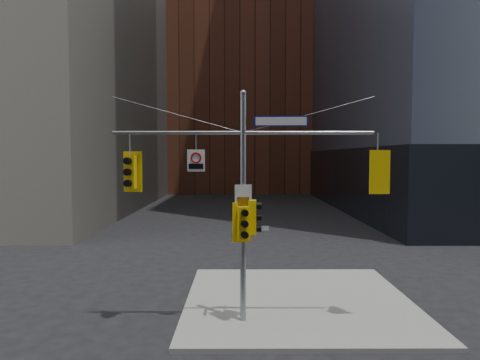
{
  "coord_description": "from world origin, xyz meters",
  "views": [
    {
      "loc": [
        -0.13,
        -11.13,
        5.27
      ],
      "look_at": [
        -0.1,
        2.0,
        4.55
      ],
      "focal_mm": 32.0,
      "sensor_mm": 36.0,
      "label": 1
    }
  ],
  "objects_px": {
    "signal_assembly": "(243,184)",
    "traffic_light_pole_front": "(243,223)",
    "traffic_light_west_arm": "(130,172)",
    "traffic_light_east_arm": "(377,172)",
    "regulatory_sign_arm": "(196,160)",
    "street_sign_blade": "(281,121)",
    "traffic_light_pole_side": "(254,217)"
  },
  "relations": [
    {
      "from": "signal_assembly",
      "to": "traffic_light_pole_front",
      "type": "height_order",
      "value": "signal_assembly"
    },
    {
      "from": "signal_assembly",
      "to": "traffic_light_west_arm",
      "type": "relative_size",
      "value": 6.36
    },
    {
      "from": "traffic_light_pole_front",
      "to": "traffic_light_west_arm",
      "type": "bearing_deg",
      "value": 161.94
    },
    {
      "from": "traffic_light_east_arm",
      "to": "regulatory_sign_arm",
      "type": "height_order",
      "value": "regulatory_sign_arm"
    },
    {
      "from": "traffic_light_east_arm",
      "to": "street_sign_blade",
      "type": "height_order",
      "value": "street_sign_blade"
    },
    {
      "from": "traffic_light_west_arm",
      "to": "street_sign_blade",
      "type": "bearing_deg",
      "value": 11.05
    },
    {
      "from": "traffic_light_pole_side",
      "to": "traffic_light_west_arm",
      "type": "bearing_deg",
      "value": 90.73
    },
    {
      "from": "signal_assembly",
      "to": "traffic_light_east_arm",
      "type": "distance_m",
      "value": 4.15
    },
    {
      "from": "signal_assembly",
      "to": "traffic_light_east_arm",
      "type": "xyz_separation_m",
      "value": [
        4.13,
        0.0,
        0.38
      ]
    },
    {
      "from": "traffic_light_pole_side",
      "to": "regulatory_sign_arm",
      "type": "distance_m",
      "value": 2.51
    },
    {
      "from": "traffic_light_west_arm",
      "to": "street_sign_blade",
      "type": "relative_size",
      "value": 0.76
    },
    {
      "from": "traffic_light_east_arm",
      "to": "traffic_light_pole_front",
      "type": "distance_m",
      "value": 4.42
    },
    {
      "from": "traffic_light_west_arm",
      "to": "traffic_light_east_arm",
      "type": "relative_size",
      "value": 0.94
    },
    {
      "from": "traffic_light_pole_side",
      "to": "regulatory_sign_arm",
      "type": "height_order",
      "value": "regulatory_sign_arm"
    },
    {
      "from": "signal_assembly",
      "to": "traffic_light_pole_front",
      "type": "bearing_deg",
      "value": -90.29
    },
    {
      "from": "signal_assembly",
      "to": "traffic_light_pole_side",
      "type": "relative_size",
      "value": 7.52
    },
    {
      "from": "traffic_light_west_arm",
      "to": "regulatory_sign_arm",
      "type": "xyz_separation_m",
      "value": [
        2.02,
        -0.03,
        0.37
      ]
    },
    {
      "from": "signal_assembly",
      "to": "traffic_light_pole_front",
      "type": "relative_size",
      "value": 6.51
    },
    {
      "from": "regulatory_sign_arm",
      "to": "traffic_light_pole_front",
      "type": "bearing_deg",
      "value": -10.95
    },
    {
      "from": "traffic_light_pole_front",
      "to": "regulatory_sign_arm",
      "type": "distance_m",
      "value": 2.41
    },
    {
      "from": "traffic_light_east_arm",
      "to": "regulatory_sign_arm",
      "type": "xyz_separation_m",
      "value": [
        -5.58,
        -0.02,
        0.37
      ]
    },
    {
      "from": "signal_assembly",
      "to": "traffic_light_east_arm",
      "type": "relative_size",
      "value": 5.98
    },
    {
      "from": "street_sign_blade",
      "to": "signal_assembly",
      "type": "bearing_deg",
      "value": -176.89
    },
    {
      "from": "signal_assembly",
      "to": "traffic_light_pole_front",
      "type": "distance_m",
      "value": 1.19
    },
    {
      "from": "street_sign_blade",
      "to": "traffic_light_pole_front",
      "type": "bearing_deg",
      "value": -163.9
    },
    {
      "from": "traffic_light_pole_front",
      "to": "street_sign_blade",
      "type": "distance_m",
      "value": 3.31
    },
    {
      "from": "traffic_light_pole_side",
      "to": "street_sign_blade",
      "type": "distance_m",
      "value": 3.07
    },
    {
      "from": "signal_assembly",
      "to": "traffic_light_west_arm",
      "type": "height_order",
      "value": "signal_assembly"
    },
    {
      "from": "signal_assembly",
      "to": "regulatory_sign_arm",
      "type": "xyz_separation_m",
      "value": [
        -1.45,
        -0.02,
        0.75
      ]
    },
    {
      "from": "traffic_light_east_arm",
      "to": "street_sign_blade",
      "type": "distance_m",
      "value": 3.36
    },
    {
      "from": "traffic_light_pole_side",
      "to": "traffic_light_pole_front",
      "type": "height_order",
      "value": "traffic_light_pole_side"
    },
    {
      "from": "traffic_light_pole_side",
      "to": "regulatory_sign_arm",
      "type": "xyz_separation_m",
      "value": [
        -1.77,
        -0.03,
        1.78
      ]
    }
  ]
}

